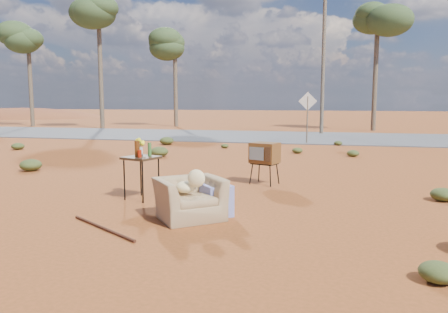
# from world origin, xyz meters

# --- Properties ---
(ground) EXTENTS (140.00, 140.00, 0.00)m
(ground) POSITION_xyz_m (0.00, 0.00, 0.00)
(ground) COLOR #96451E
(ground) RESTS_ON ground
(highway) EXTENTS (140.00, 7.00, 0.04)m
(highway) POSITION_xyz_m (0.00, 15.00, 0.02)
(highway) COLOR #565659
(highway) RESTS_ON ground
(dirt_mound) EXTENTS (26.00, 18.00, 2.00)m
(dirt_mound) POSITION_xyz_m (-30.00, 34.00, 0.00)
(dirt_mound) COLOR brown
(dirt_mound) RESTS_ON ground
(armchair) EXTENTS (1.25, 1.31, 0.87)m
(armchair) POSITION_xyz_m (0.38, -0.39, 0.40)
(armchair) COLOR #997A53
(armchair) RESTS_ON ground
(tv_unit) EXTENTS (0.69, 0.63, 0.92)m
(tv_unit) POSITION_xyz_m (1.05, 2.63, 0.69)
(tv_unit) COLOR black
(tv_unit) RESTS_ON ground
(side_table) EXTENTS (0.71, 0.71, 1.13)m
(side_table) POSITION_xyz_m (-1.00, 0.68, 0.83)
(side_table) COLOR #362313
(side_table) RESTS_ON ground
(rusty_bar) EXTENTS (1.44, 0.93, 0.04)m
(rusty_bar) POSITION_xyz_m (-0.72, -1.31, 0.02)
(rusty_bar) COLOR #471D13
(rusty_bar) RESTS_ON ground
(road_sign) EXTENTS (0.78, 0.06, 2.19)m
(road_sign) POSITION_xyz_m (1.50, 12.00, 1.50)
(road_sign) COLOR brown
(road_sign) RESTS_ON ground
(eucalyptus_far_left) EXTENTS (3.20, 3.20, 7.10)m
(eucalyptus_far_left) POSITION_xyz_m (-18.00, 20.00, 5.94)
(eucalyptus_far_left) COLOR brown
(eucalyptus_far_left) RESTS_ON ground
(eucalyptus_left) EXTENTS (3.20, 3.20, 8.10)m
(eucalyptus_left) POSITION_xyz_m (-12.00, 19.00, 6.92)
(eucalyptus_left) COLOR brown
(eucalyptus_left) RESTS_ON ground
(eucalyptus_near_left) EXTENTS (3.20, 3.20, 6.60)m
(eucalyptus_near_left) POSITION_xyz_m (-8.00, 22.00, 5.45)
(eucalyptus_near_left) COLOR brown
(eucalyptus_near_left) RESTS_ON ground
(eucalyptus_center) EXTENTS (3.20, 3.20, 7.60)m
(eucalyptus_center) POSITION_xyz_m (5.00, 21.00, 6.43)
(eucalyptus_center) COLOR brown
(eucalyptus_center) RESTS_ON ground
(utility_pole_center) EXTENTS (1.40, 0.20, 8.00)m
(utility_pole_center) POSITION_xyz_m (2.00, 17.50, 4.15)
(utility_pole_center) COLOR brown
(utility_pole_center) RESTS_ON ground
(scrub_patch) EXTENTS (17.49, 8.07, 0.33)m
(scrub_patch) POSITION_xyz_m (-0.82, 4.41, 0.14)
(scrub_patch) COLOR #434D22
(scrub_patch) RESTS_ON ground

